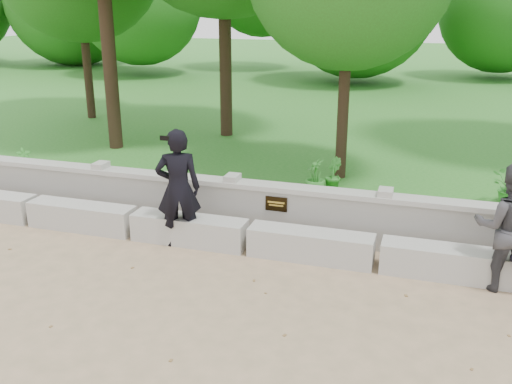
{
  "coord_description": "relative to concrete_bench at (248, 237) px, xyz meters",
  "views": [
    {
      "loc": [
        2.59,
        -5.89,
        3.75
      ],
      "look_at": [
        0.12,
        1.95,
        0.97
      ],
      "focal_mm": 40.0,
      "sensor_mm": 36.0,
      "label": 1
    }
  ],
  "objects": [
    {
      "name": "shrub_d",
      "position": [
        0.57,
        2.33,
        0.37
      ],
      "size": [
        0.46,
        0.48,
        0.68
      ],
      "primitive_type": "imported",
      "rotation": [
        0.0,
        0.0,
        5.09
      ],
      "color": "#35882E",
      "rests_on": "lawn"
    },
    {
      "name": "visitor_left",
      "position": [
        3.67,
        -0.1,
        0.66
      ],
      "size": [
        0.87,
        0.68,
        1.77
      ],
      "color": "#3B3A3F",
      "rests_on": "ground"
    },
    {
      "name": "ground",
      "position": [
        -0.0,
        -1.9,
        -0.22
      ],
      "size": [
        80.0,
        80.0,
        0.0
      ],
      "primitive_type": "plane",
      "color": "tan",
      "rests_on": "ground"
    },
    {
      "name": "shrub_b",
      "position": [
        0.86,
        2.56,
        0.36
      ],
      "size": [
        0.38,
        0.43,
        0.67
      ],
      "primitive_type": "imported",
      "rotation": [
        0.0,
        0.0,
        1.82
      ],
      "color": "#35882E",
      "rests_on": "lawn"
    },
    {
      "name": "shrub_c",
      "position": [
        3.98,
        2.77,
        0.33
      ],
      "size": [
        0.72,
        0.7,
        0.61
      ],
      "primitive_type": "imported",
      "rotation": [
        0.0,
        0.0,
        3.77
      ],
      "color": "#35882E",
      "rests_on": "lawn"
    },
    {
      "name": "parapet_wall",
      "position": [
        0.0,
        0.7,
        0.24
      ],
      "size": [
        12.5,
        0.35,
        0.9
      ],
      "color": "#A09E97",
      "rests_on": "ground"
    },
    {
      "name": "man_main",
      "position": [
        -1.11,
        -0.1,
        0.73
      ],
      "size": [
        0.82,
        0.76,
        1.91
      ],
      "color": "black",
      "rests_on": "ground"
    },
    {
      "name": "shrub_a",
      "position": [
        -5.46,
        1.68,
        0.32
      ],
      "size": [
        0.33,
        0.37,
        0.59
      ],
      "primitive_type": "imported",
      "rotation": [
        0.0,
        0.0,
        1.09
      ],
      "color": "#35882E",
      "rests_on": "lawn"
    },
    {
      "name": "lawn",
      "position": [
        -0.0,
        12.1,
        -0.1
      ],
      "size": [
        40.0,
        22.0,
        0.25
      ],
      "primitive_type": "cube",
      "color": "#277120",
      "rests_on": "ground"
    },
    {
      "name": "concrete_bench",
      "position": [
        0.0,
        0.0,
        0.0
      ],
      "size": [
        11.9,
        0.45,
        0.45
      ],
      "color": "#ABA8A1",
      "rests_on": "ground"
    }
  ]
}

